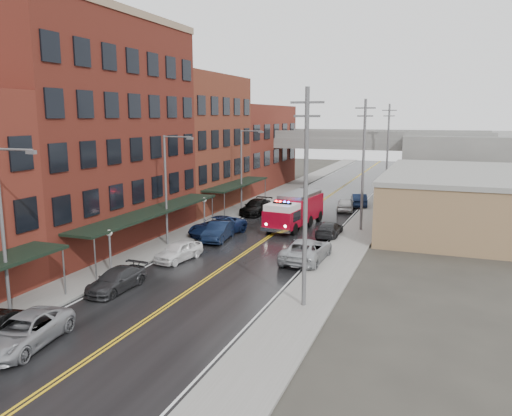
% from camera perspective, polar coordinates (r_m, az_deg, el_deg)
% --- Properties ---
extents(road, '(11.00, 160.00, 0.02)m').
position_cam_1_polar(road, '(44.20, 1.58, -3.26)').
color(road, black).
rests_on(road, ground).
extents(sidewalk_left, '(3.00, 160.00, 0.15)m').
position_cam_1_polar(sidewalk_left, '(47.01, -6.87, -2.42)').
color(sidewalk_left, slate).
rests_on(sidewalk_left, ground).
extents(sidewalk_right, '(3.00, 160.00, 0.15)m').
position_cam_1_polar(sidewalk_right, '(42.44, 10.95, -3.95)').
color(sidewalk_right, slate).
rests_on(sidewalk_right, ground).
extents(curb_left, '(0.30, 160.00, 0.15)m').
position_cam_1_polar(curb_left, '(46.29, -5.05, -2.59)').
color(curb_left, gray).
rests_on(curb_left, ground).
extents(curb_right, '(0.30, 160.00, 0.15)m').
position_cam_1_polar(curb_right, '(42.73, 8.77, -3.78)').
color(curb_right, gray).
rests_on(curb_right, ground).
extents(brick_building_b, '(9.00, 20.00, 18.00)m').
position_cam_1_polar(brick_building_b, '(43.31, -18.63, 7.95)').
color(brick_building_b, '#5B1B18').
rests_on(brick_building_b, ground).
extents(brick_building_c, '(9.00, 15.00, 15.00)m').
position_cam_1_polar(brick_building_c, '(58.00, -7.52, 7.42)').
color(brick_building_c, brown).
rests_on(brick_building_c, ground).
extents(brick_building_far, '(9.00, 20.00, 12.00)m').
position_cam_1_polar(brick_building_far, '(73.96, -1.05, 6.99)').
color(brick_building_far, maroon).
rests_on(brick_building_far, ground).
extents(tan_building, '(14.00, 22.00, 5.00)m').
position_cam_1_polar(tan_building, '(51.25, 22.62, 0.68)').
color(tan_building, '#90754D').
rests_on(tan_building, ground).
extents(right_far_block, '(18.00, 30.00, 8.00)m').
position_cam_1_polar(right_far_block, '(80.94, 23.52, 5.01)').
color(right_far_block, slate).
rests_on(right_far_block, ground).
extents(awning_1, '(2.60, 18.00, 3.09)m').
position_cam_1_polar(awning_1, '(40.58, -11.76, -0.42)').
color(awning_1, black).
rests_on(awning_1, ground).
extents(awning_2, '(2.60, 13.00, 3.09)m').
position_cam_1_polar(awning_2, '(55.93, -2.14, 2.75)').
color(awning_2, black).
rests_on(awning_2, ground).
extents(globe_lamp_1, '(0.44, 0.44, 3.12)m').
position_cam_1_polar(globe_lamp_1, '(34.50, -16.39, -3.70)').
color(globe_lamp_1, '#59595B').
rests_on(globe_lamp_1, ground).
extents(globe_lamp_2, '(0.44, 0.44, 3.12)m').
position_cam_1_polar(globe_lamp_2, '(46.16, -5.94, 0.20)').
color(globe_lamp_2, '#59595B').
rests_on(globe_lamp_2, ground).
extents(street_lamp_0, '(2.64, 0.22, 9.00)m').
position_cam_1_polar(street_lamp_0, '(28.22, -26.71, -1.53)').
color(street_lamp_0, '#59595B').
rests_on(street_lamp_0, ground).
extents(street_lamp_1, '(2.64, 0.22, 9.00)m').
position_cam_1_polar(street_lamp_1, '(40.58, -9.99, 2.79)').
color(street_lamp_1, '#59595B').
rests_on(street_lamp_1, ground).
extents(street_lamp_2, '(2.64, 0.22, 9.00)m').
position_cam_1_polar(street_lamp_2, '(54.86, -1.45, 4.91)').
color(street_lamp_2, '#59595B').
rests_on(street_lamp_2, ground).
extents(utility_pole_0, '(1.80, 0.24, 12.00)m').
position_cam_1_polar(utility_pole_0, '(26.80, 5.69, 1.41)').
color(utility_pole_0, '#59595B').
rests_on(utility_pole_0, ground).
extents(utility_pole_1, '(1.80, 0.24, 12.00)m').
position_cam_1_polar(utility_pole_1, '(46.28, 12.16, 5.04)').
color(utility_pole_1, '#59595B').
rests_on(utility_pole_1, ground).
extents(utility_pole_2, '(1.80, 0.24, 12.00)m').
position_cam_1_polar(utility_pole_2, '(66.07, 14.80, 6.49)').
color(utility_pole_2, '#59595B').
rests_on(utility_pole_2, ground).
extents(overpass, '(40.00, 10.00, 7.50)m').
position_cam_1_polar(overpass, '(74.06, 9.79, 6.83)').
color(overpass, slate).
rests_on(overpass, ground).
extents(fire_truck, '(4.22, 8.91, 3.16)m').
position_cam_1_polar(fire_truck, '(47.64, 4.41, -0.19)').
color(fire_truck, maroon).
rests_on(fire_truck, ground).
extents(parked_car_left_2, '(3.09, 5.48, 1.44)m').
position_cam_1_polar(parked_car_left_2, '(25.97, -24.98, -12.69)').
color(parked_car_left_2, gray).
rests_on(parked_car_left_2, ground).
extents(parked_car_left_3, '(2.00, 4.62, 1.32)m').
position_cam_1_polar(parked_car_left_3, '(31.89, -15.67, -7.91)').
color(parked_car_left_3, '#2A2A2D').
rests_on(parked_car_left_3, ground).
extents(parked_car_left_4, '(2.43, 4.50, 1.45)m').
position_cam_1_polar(parked_car_left_4, '(37.25, -8.83, -4.87)').
color(parked_car_left_4, white).
rests_on(parked_car_left_4, ground).
extents(parked_car_left_5, '(2.25, 5.01, 1.60)m').
position_cam_1_polar(parked_car_left_5, '(42.83, -4.31, -2.65)').
color(parked_car_left_5, black).
rests_on(parked_car_left_5, ground).
extents(parked_car_left_6, '(4.23, 6.41, 1.64)m').
position_cam_1_polar(parked_car_left_6, '(44.59, -4.43, -2.10)').
color(parked_car_left_6, '#111E42').
rests_on(parked_car_left_6, ground).
extents(parked_car_left_7, '(2.32, 5.47, 1.57)m').
position_cam_1_polar(parked_car_left_7, '(54.09, -0.00, 0.13)').
color(parked_car_left_7, black).
rests_on(parked_car_left_7, ground).
extents(parked_car_right_0, '(2.89, 6.07, 1.67)m').
position_cam_1_polar(parked_car_right_0, '(36.84, 5.79, -4.80)').
color(parked_car_right_0, '#9A9DA1').
rests_on(parked_car_right_0, ground).
extents(parked_car_right_1, '(1.96, 4.64, 1.34)m').
position_cam_1_polar(parked_car_right_1, '(44.59, 8.37, -2.38)').
color(parked_car_right_1, black).
rests_on(parked_car_right_1, ground).
extents(parked_car_right_2, '(2.43, 4.68, 1.52)m').
position_cam_1_polar(parked_car_right_2, '(56.76, 10.18, 0.43)').
color(parked_car_right_2, '#B1B1B1').
rests_on(parked_car_right_2, ground).
extents(parked_car_right_3, '(2.67, 4.93, 1.54)m').
position_cam_1_polar(parked_car_right_3, '(59.99, 11.68, 0.92)').
color(parked_car_right_3, black).
rests_on(parked_car_right_3, ground).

